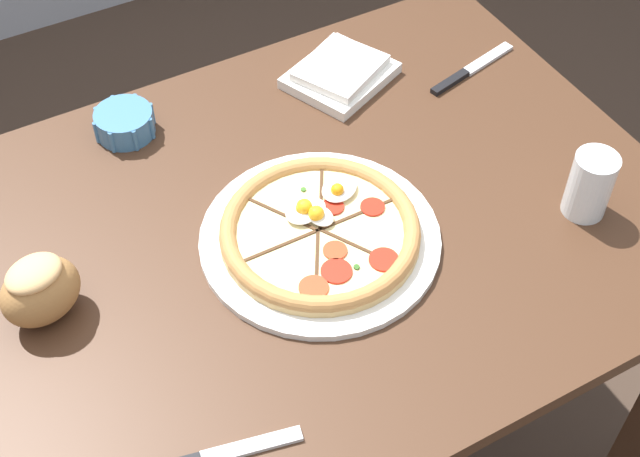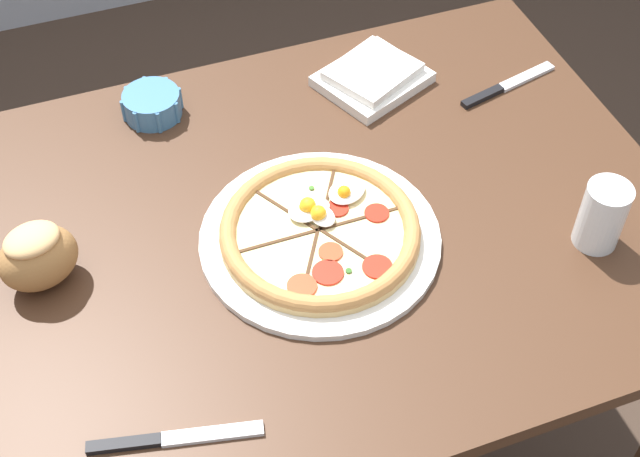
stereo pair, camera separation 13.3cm
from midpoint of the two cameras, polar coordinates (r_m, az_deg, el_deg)
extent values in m
cube|color=#422819|center=(1.38, -4.90, -0.83)|extent=(1.23, 0.86, 0.03)
cube|color=#422819|center=(2.09, 5.29, 4.96)|extent=(0.06, 0.06, 0.75)
cylinder|color=white|center=(1.35, -2.82, -0.83)|extent=(0.37, 0.37, 0.01)
cylinder|color=tan|center=(1.34, -2.84, -0.50)|extent=(0.30, 0.30, 0.01)
cylinder|color=beige|center=(1.34, -2.85, -0.29)|extent=(0.26, 0.26, 0.00)
torus|color=#B27A42|center=(1.34, -2.85, -0.26)|extent=(0.30, 0.30, 0.03)
cube|color=#472D19|center=(1.36, -5.17, 0.85)|extent=(0.07, 0.12, 0.00)
cube|color=#472D19|center=(1.32, -5.40, -1.27)|extent=(0.13, 0.01, 0.00)
cube|color=#472D19|center=(1.29, -3.01, -2.43)|extent=(0.07, 0.12, 0.00)
cube|color=#472D19|center=(1.31, -0.45, -1.36)|extent=(0.07, 0.12, 0.00)
cube|color=#472D19|center=(1.36, -0.38, 0.77)|extent=(0.13, 0.01, 0.00)
cube|color=#472D19|center=(1.38, -2.70, 1.82)|extent=(0.07, 0.12, 0.00)
cylinder|color=red|center=(1.30, 1.18, -2.18)|extent=(0.04, 0.04, 0.00)
cylinder|color=red|center=(1.31, -1.94, -1.59)|extent=(0.04, 0.04, 0.00)
cylinder|color=red|center=(1.27, -3.43, -3.98)|extent=(0.04, 0.04, 0.00)
cylinder|color=red|center=(1.28, -1.91, -2.93)|extent=(0.05, 0.05, 0.00)
cylinder|color=red|center=(1.36, 0.59, 1.23)|extent=(0.04, 0.04, 0.00)
cylinder|color=red|center=(1.37, -1.97, 1.25)|extent=(0.04, 0.04, 0.00)
ellipsoid|color=white|center=(1.36, -3.72, 1.17)|extent=(0.06, 0.04, 0.01)
sphere|color=orange|center=(1.35, -3.94, 1.06)|extent=(0.02, 0.02, 0.02)
ellipsoid|color=white|center=(1.36, -3.94, 1.04)|extent=(0.08, 0.07, 0.01)
sphere|color=#F4AD1E|center=(1.35, -3.92, 1.34)|extent=(0.03, 0.03, 0.03)
ellipsoid|color=white|center=(1.38, -1.51, 2.43)|extent=(0.08, 0.08, 0.01)
sphere|color=orange|center=(1.37, -1.66, 2.33)|extent=(0.02, 0.02, 0.02)
ellipsoid|color=white|center=(1.35, -2.84, 0.67)|extent=(0.04, 0.05, 0.01)
sphere|color=#F4AD1E|center=(1.34, -3.09, 0.81)|extent=(0.02, 0.02, 0.02)
cylinder|color=#2D5B1E|center=(1.29, -0.60, -2.65)|extent=(0.01, 0.01, 0.00)
cylinder|color=#386B23|center=(1.39, -3.82, 2.37)|extent=(0.01, 0.01, 0.00)
cylinder|color=#386B23|center=(1.27, -3.79, -4.04)|extent=(0.01, 0.01, 0.00)
cylinder|color=#2D5B1E|center=(1.30, -2.15, -2.23)|extent=(0.01, 0.01, 0.00)
cylinder|color=teal|center=(1.56, -14.82, 6.43)|extent=(0.10, 0.10, 0.04)
cylinder|color=beige|center=(1.56, -14.86, 6.58)|extent=(0.08, 0.08, 0.02)
cylinder|color=teal|center=(1.57, -13.14, 7.06)|extent=(0.01, 0.01, 0.04)
cylinder|color=teal|center=(1.59, -14.05, 7.59)|extent=(0.01, 0.01, 0.04)
cylinder|color=teal|center=(1.60, -15.39, 7.45)|extent=(0.01, 0.01, 0.04)
cylinder|color=teal|center=(1.58, -16.41, 6.71)|extent=(0.01, 0.01, 0.04)
cylinder|color=teal|center=(1.56, -16.52, 5.79)|extent=(0.01, 0.01, 0.04)
cylinder|color=teal|center=(1.53, -15.62, 5.22)|extent=(0.01, 0.01, 0.04)
cylinder|color=teal|center=(1.53, -14.23, 5.36)|extent=(0.01, 0.01, 0.04)
cylinder|color=teal|center=(1.54, -13.20, 6.13)|extent=(0.01, 0.01, 0.04)
cube|color=silver|center=(1.63, -1.08, 9.64)|extent=(0.22, 0.21, 0.02)
cube|color=silver|center=(1.61, -1.09, 10.14)|extent=(0.18, 0.18, 0.02)
ellipsoid|color=#A3703D|center=(1.31, -20.27, -3.99)|extent=(0.14, 0.11, 0.10)
ellipsoid|color=tan|center=(1.28, -20.74, -2.89)|extent=(0.10, 0.08, 0.03)
cube|color=silver|center=(1.69, 8.46, 10.59)|extent=(0.12, 0.05, 0.01)
cube|color=black|center=(1.63, 5.99, 9.18)|extent=(0.09, 0.04, 0.01)
cube|color=silver|center=(1.17, -7.74, -13.85)|extent=(0.13, 0.05, 0.01)
cylinder|color=white|center=(1.40, 14.34, 2.58)|extent=(0.07, 0.07, 0.11)
cylinder|color=silver|center=(1.42, 14.17, 1.96)|extent=(0.06, 0.06, 0.06)
camera|label=1|loc=(0.07, -92.87, -3.27)|focal=50.00mm
camera|label=2|loc=(0.07, 87.13, 3.27)|focal=50.00mm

